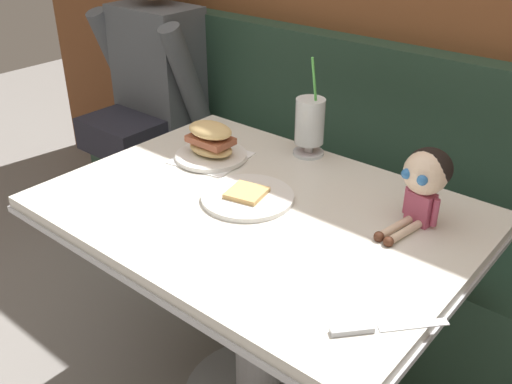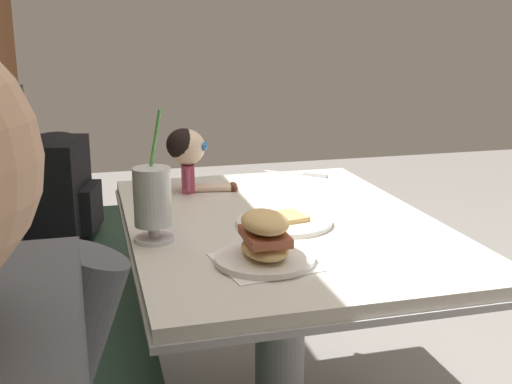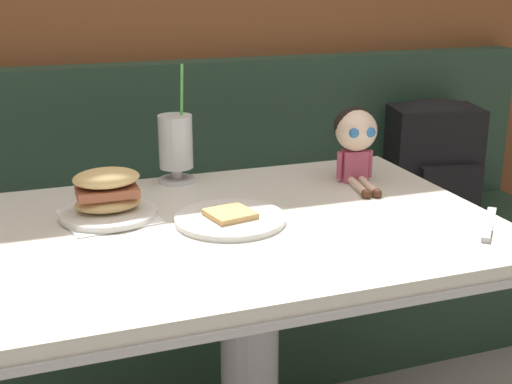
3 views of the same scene
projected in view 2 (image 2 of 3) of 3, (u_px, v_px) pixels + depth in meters
diner_table at (280, 288)px, 1.76m from camera, size 1.11×0.81×0.74m
toast_plate at (284, 221)px, 1.66m from camera, size 0.25×0.25×0.03m
milkshake_glass at (153, 201)px, 1.52m from camera, size 0.10×0.10×0.31m
sandwich_plate at (265, 243)px, 1.39m from camera, size 0.23×0.23×0.12m
butter_knife at (306, 174)px, 2.20m from camera, size 0.17×0.19×0.01m
seated_doll at (187, 151)px, 1.96m from camera, size 0.13×0.23×0.20m
backpack at (58, 185)px, 2.41m from camera, size 0.34×0.30×0.41m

